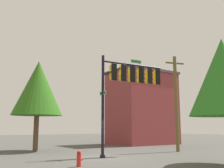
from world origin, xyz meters
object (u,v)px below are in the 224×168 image
at_px(utility_pole, 176,101).
at_px(tree_mid, 224,77).
at_px(signal_pole_assembly, 129,80).
at_px(fire_hydrant, 79,159).
at_px(brick_building, 142,107).
at_px(tree_near, 38,88).

bearing_deg(utility_pole, tree_mid, -118.78).
xyz_separation_m(utility_pole, tree_mid, (-4.03, -7.34, 0.62)).
bearing_deg(tree_mid, signal_pole_assembly, 103.63).
bearing_deg(utility_pole, fire_hydrant, -163.78).
relative_size(signal_pole_assembly, tree_mid, 1.00).
bearing_deg(brick_building, tree_near, -171.19).
xyz_separation_m(tree_near, brick_building, (14.08, 2.18, -1.03)).
bearing_deg(utility_pole, brick_building, 66.21).
bearing_deg(brick_building, tree_mid, -116.02).
relative_size(signal_pole_assembly, tree_near, 0.89).
height_order(signal_pole_assembly, tree_near, tree_near).
xyz_separation_m(fire_hydrant, brick_building, (15.21, 12.64, 4.09)).
xyz_separation_m(utility_pole, brick_building, (4.16, 9.43, 0.22)).
distance_m(fire_hydrant, tree_mid, 9.30).
relative_size(utility_pole, tree_near, 1.04).
bearing_deg(tree_mid, fire_hydrant, 149.59).
height_order(tree_mid, brick_building, brick_building).
bearing_deg(brick_building, utility_pole, -113.79).
bearing_deg(tree_mid, utility_pole, 61.22).
distance_m(tree_mid, brick_building, 18.66).
xyz_separation_m(signal_pole_assembly, tree_near, (-4.27, 7.87, 0.01)).
height_order(utility_pole, brick_building, brick_building).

